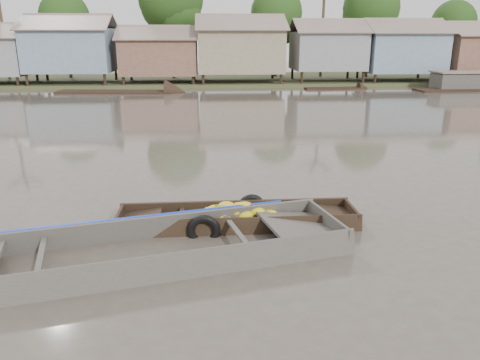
{
  "coord_description": "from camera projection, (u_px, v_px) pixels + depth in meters",
  "views": [
    {
      "loc": [
        -0.25,
        -8.6,
        3.91
      ],
      "look_at": [
        0.47,
        1.3,
        0.8
      ],
      "focal_mm": 35.0,
      "sensor_mm": 36.0,
      "label": 1
    }
  ],
  "objects": [
    {
      "name": "ground",
      "position": [
        222.0,
        238.0,
        9.37
      ],
      "size": [
        120.0,
        120.0,
        0.0
      ],
      "primitive_type": "plane",
      "color": "#4B443A",
      "rests_on": "ground"
    },
    {
      "name": "riverbank",
      "position": [
        244.0,
        44.0,
        38.99
      ],
      "size": [
        120.0,
        12.47,
        10.22
      ],
      "color": "#384723",
      "rests_on": "ground"
    },
    {
      "name": "banana_boat",
      "position": [
        234.0,
        219.0,
        10.0
      ],
      "size": [
        5.11,
        1.4,
        0.72
      ],
      "rotation": [
        0.0,
        0.0,
        0.0
      ],
      "color": "black",
      "rests_on": "ground"
    },
    {
      "name": "viewer_boat",
      "position": [
        146.0,
        256.0,
        8.49
      ],
      "size": [
        7.7,
        3.61,
        0.6
      ],
      "rotation": [
        0.0,
        0.0,
        0.23
      ],
      "color": "#413C37",
      "rests_on": "ground"
    },
    {
      "name": "distant_boats",
      "position": [
        389.0,
        89.0,
        32.95
      ],
      "size": [
        47.87,
        14.29,
        1.38
      ],
      "color": "black",
      "rests_on": "ground"
    }
  ]
}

